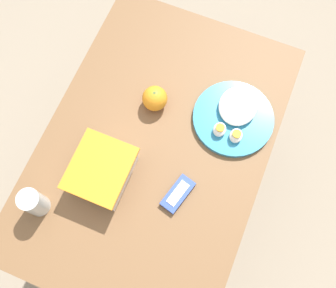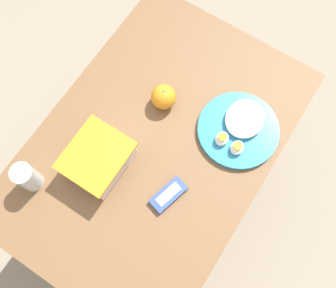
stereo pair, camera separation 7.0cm
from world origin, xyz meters
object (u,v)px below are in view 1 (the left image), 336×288
(rice_plate, at_px, (234,116))
(candy_bar, at_px, (178,194))
(food_container, at_px, (102,172))
(orange_fruit, at_px, (155,98))
(drinking_glass, at_px, (34,203))

(rice_plate, height_order, candy_bar, rice_plate)
(rice_plate, relative_size, candy_bar, 2.08)
(food_container, bearing_deg, orange_fruit, -10.38)
(food_container, xyz_separation_m, orange_fruit, (0.28, -0.05, 0.00))
(food_container, bearing_deg, drinking_glass, 138.91)
(orange_fruit, relative_size, drinking_glass, 0.70)
(candy_bar, distance_m, drinking_glass, 0.41)
(rice_plate, bearing_deg, candy_bar, 166.33)
(orange_fruit, bearing_deg, drinking_glass, 156.69)
(candy_bar, bearing_deg, orange_fruit, 35.63)
(rice_plate, distance_m, drinking_glass, 0.65)
(drinking_glass, bearing_deg, orange_fruit, -23.31)
(orange_fruit, xyz_separation_m, candy_bar, (-0.25, -0.18, -0.03))
(food_container, distance_m, candy_bar, 0.23)
(food_container, height_order, drinking_glass, drinking_glass)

